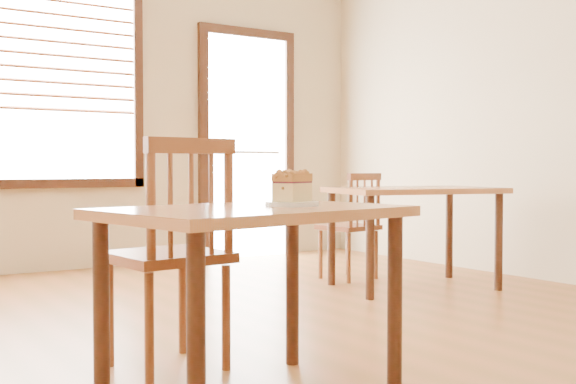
{
  "coord_description": "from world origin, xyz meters",
  "views": [
    {
      "loc": [
        -1.35,
        -2.31,
        0.9
      ],
      "look_at": [
        0.22,
        0.07,
        0.8
      ],
      "focal_mm": 45.0,
      "sensor_mm": 36.0,
      "label": 1
    }
  ],
  "objects_px": {
    "cafe_table_main": "(254,236)",
    "cake_slice": "(292,186)",
    "plate": "(292,204)",
    "cafe_table_second": "(413,201)",
    "cafe_chair_second": "(352,225)",
    "cafe_chair_main": "(172,253)"
  },
  "relations": [
    {
      "from": "cafe_table_main",
      "to": "cake_slice",
      "type": "xyz_separation_m",
      "value": [
        0.18,
        -0.0,
        0.19
      ]
    },
    {
      "from": "plate",
      "to": "cake_slice",
      "type": "bearing_deg",
      "value": -118.51
    },
    {
      "from": "cafe_table_second",
      "to": "cafe_chair_second",
      "type": "distance_m",
      "value": 0.62
    },
    {
      "from": "cafe_table_second",
      "to": "cake_slice",
      "type": "xyz_separation_m",
      "value": [
        -2.16,
        -1.62,
        0.18
      ]
    },
    {
      "from": "cafe_chair_main",
      "to": "plate",
      "type": "xyz_separation_m",
      "value": [
        0.25,
        -0.58,
        0.23
      ]
    },
    {
      "from": "cafe_table_second",
      "to": "plate",
      "type": "relative_size",
      "value": 6.32
    },
    {
      "from": "cafe_chair_second",
      "to": "cafe_chair_main",
      "type": "bearing_deg",
      "value": 27.18
    },
    {
      "from": "cafe_table_second",
      "to": "cake_slice",
      "type": "distance_m",
      "value": 2.71
    },
    {
      "from": "cafe_table_main",
      "to": "cafe_chair_second",
      "type": "xyz_separation_m",
      "value": [
        2.2,
        2.18,
        -0.2
      ]
    },
    {
      "from": "cafe_chair_main",
      "to": "cake_slice",
      "type": "relative_size",
      "value": 6.32
    },
    {
      "from": "cafe_table_main",
      "to": "plate",
      "type": "height_order",
      "value": "plate"
    },
    {
      "from": "cafe_chair_main",
      "to": "plate",
      "type": "height_order",
      "value": "cafe_chair_main"
    },
    {
      "from": "cafe_table_main",
      "to": "cafe_table_second",
      "type": "height_order",
      "value": "same"
    },
    {
      "from": "cafe_table_main",
      "to": "cake_slice",
      "type": "bearing_deg",
      "value": -9.78
    },
    {
      "from": "cafe_table_main",
      "to": "cake_slice",
      "type": "relative_size",
      "value": 7.36
    },
    {
      "from": "cafe_chair_main",
      "to": "cafe_table_main",
      "type": "bearing_deg",
      "value": 92.24
    },
    {
      "from": "cafe_table_main",
      "to": "cafe_chair_second",
      "type": "relative_size",
      "value": 1.4
    },
    {
      "from": "cafe_chair_second",
      "to": "plate",
      "type": "bearing_deg",
      "value": 39.18
    },
    {
      "from": "plate",
      "to": "cafe_chair_second",
      "type": "bearing_deg",
      "value": 47.09
    },
    {
      "from": "cafe_table_second",
      "to": "cafe_chair_second",
      "type": "xyz_separation_m",
      "value": [
        -0.14,
        0.56,
        -0.21
      ]
    },
    {
      "from": "cafe_table_main",
      "to": "plate",
      "type": "bearing_deg",
      "value": -9.36
    },
    {
      "from": "cafe_table_second",
      "to": "cafe_chair_main",
      "type": "bearing_deg",
      "value": -143.68
    }
  ]
}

